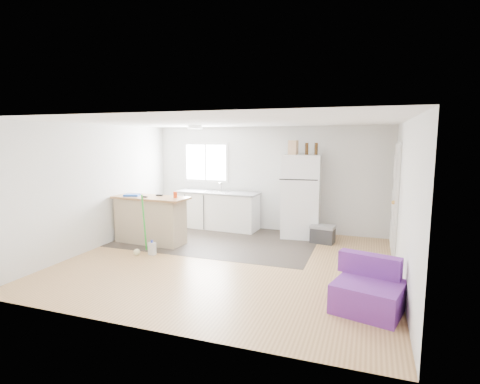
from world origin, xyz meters
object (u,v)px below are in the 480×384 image
Objects in this scene: refrigerator at (301,196)px; red_cup at (175,195)px; purple_seat at (368,291)px; mop at (139,242)px; peninsula at (150,219)px; kitchen_cabinets at (218,210)px; cardboard_box at (293,148)px; cooler at (323,234)px; blue_tray at (132,195)px; cleaner_jug at (152,248)px; bottle_left at (307,149)px; bottle_right at (316,149)px.

refrigerator reaches higher than red_cup.
mop reaches higher than purple_seat.
purple_seat is (4.25, -1.72, -0.25)m from peninsula.
cardboard_box is (1.81, -0.17, 1.49)m from kitchen_cabinets.
blue_tray is at bearing -153.78° from cooler.
blue_tray is at bearing 148.02° from cleaner_jug.
cleaner_jug is at bearing -37.14° from blue_tray.
cooler is 3.42m from cleaner_jug.
purple_seat is 3.79× the size of bottle_left.
peninsula is 3.55m from cooler.
bottle_left is at bearing 31.32° from red_cup.
mop is at bearing -137.23° from cardboard_box.
blue_tray is (-0.39, -0.05, 0.49)m from peninsula.
refrigerator reaches higher than blue_tray.
purple_seat is at bearing -37.24° from mop.
blue_tray reaches higher than cooler.
cooler is at bearing 8.08° from mop.
kitchen_cabinets reaches higher than red_cup.
bottle_right is at bearing -12.95° from refrigerator.
red_cup is at bearing -151.55° from refrigerator.
mop is (0.25, -0.77, -0.25)m from peninsula.
cooler is 1.91m from cardboard_box.
mop is 4.59× the size of bottle_right.
bottle_right is at bearing 0.21° from kitchen_cabinets.
refrigerator reaches higher than cleaner_jug.
cardboard_box is at bearing -174.26° from bottle_right.
bottle_right is (2.54, 1.45, 0.89)m from red_cup.
cleaner_jug is 0.26m from mop.
peninsula is 6.40× the size of bottle_right.
bottle_right reaches higher than red_cup.
bottle_left is at bearing 152.06° from cooler.
peninsula is 4.60m from purple_seat.
cooler is 1.77m from bottle_right.
cooler is at bearing -21.44° from cardboard_box.
bottle_left is at bearing -175.28° from bottle_right.
cleaner_jug is at bearing -135.39° from cardboard_box.
cleaner_jug is at bearing -138.85° from cooler.
mop is 9.56× the size of red_cup.
cleaner_jug is 3.54m from cardboard_box.
bottle_left reaches higher than cleaner_jug.
kitchen_cabinets is 1.75× the size of mop.
purple_seat is 3.92m from cleaner_jug.
cooler is at bearing 22.02° from red_cup.
bottle_left is (2.09, -0.14, 1.46)m from kitchen_cabinets.
peninsula is 6.40× the size of bottle_left.
blue_tray is at bearing -158.84° from refrigerator.
bottle_right is (2.64, 2.18, 1.79)m from cleaner_jug.
blue_tray is 1.20× the size of bottle_left.
peninsula is at bearing 7.67° from blue_tray.
bottle_left reaches higher than red_cup.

